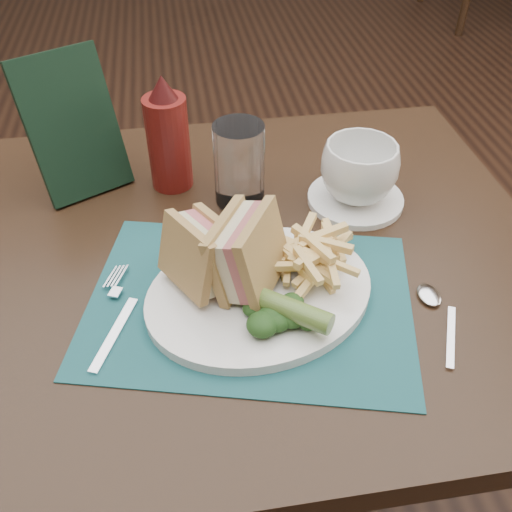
{
  "coord_description": "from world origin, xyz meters",
  "views": [
    {
      "loc": [
        -0.07,
        -1.11,
        1.28
      ],
      "look_at": [
        0.02,
        -0.57,
        0.8
      ],
      "focal_mm": 40.0,
      "sensor_mm": 36.0,
      "label": 1
    }
  ],
  "objects": [
    {
      "name": "spoon",
      "position": [
        0.24,
        -0.68,
        0.76
      ],
      "size": [
        0.09,
        0.15,
        0.01
      ],
      "primitive_type": null,
      "rotation": [
        0.0,
        0.0,
        -0.43
      ],
      "color": "silver",
      "rests_on": "table_main"
    },
    {
      "name": "floor",
      "position": [
        0.0,
        0.0,
        0.0
      ],
      "size": [
        7.0,
        7.0,
        0.0
      ],
      "primitive_type": "plane",
      "color": "black",
      "rests_on": "ground"
    },
    {
      "name": "check_presenter",
      "position": [
        -0.22,
        -0.3,
        0.86
      ],
      "size": [
        0.16,
        0.13,
        0.21
      ],
      "primitive_type": "cube",
      "rotation": [
        -0.31,
        0.0,
        0.48
      ],
      "color": "black",
      "rests_on": "table_main"
    },
    {
      "name": "coffee_cup",
      "position": [
        0.2,
        -0.41,
        0.81
      ],
      "size": [
        0.14,
        0.14,
        0.09
      ],
      "primitive_type": "imported",
      "rotation": [
        0.0,
        0.0,
        0.24
      ],
      "color": "white",
      "rests_on": "saucer"
    },
    {
      "name": "pickle_spear",
      "position": [
        0.04,
        -0.66,
        0.79
      ],
      "size": [
        0.11,
        0.1,
        0.03
      ],
      "primitive_type": "cylinder",
      "rotation": [
        1.54,
        0.0,
        0.89
      ],
      "color": "#486627",
      "rests_on": "plate"
    },
    {
      "name": "saucer",
      "position": [
        0.2,
        -0.41,
        0.76
      ],
      "size": [
        0.19,
        0.19,
        0.01
      ],
      "primitive_type": "cylinder",
      "rotation": [
        0.0,
        0.0,
        -0.28
      ],
      "color": "white",
      "rests_on": "table_main"
    },
    {
      "name": "kale_garnish",
      "position": [
        0.03,
        -0.66,
        0.78
      ],
      "size": [
        0.11,
        0.08,
        0.03
      ],
      "primitive_type": null,
      "color": "#163312",
      "rests_on": "plate"
    },
    {
      "name": "fork",
      "position": [
        -0.17,
        -0.61,
        0.76
      ],
      "size": [
        0.1,
        0.17,
        0.01
      ],
      "primitive_type": null,
      "rotation": [
        0.0,
        0.0,
        -0.39
      ],
      "color": "silver",
      "rests_on": "placemat"
    },
    {
      "name": "drinking_glass",
      "position": [
        0.02,
        -0.38,
        0.81
      ],
      "size": [
        0.09,
        0.09,
        0.13
      ],
      "primitive_type": "cylinder",
      "rotation": [
        0.0,
        0.0,
        -0.14
      ],
      "color": "white",
      "rests_on": "table_main"
    },
    {
      "name": "sandwich_half_a",
      "position": [
        -0.07,
        -0.59,
        0.82
      ],
      "size": [
        0.11,
        0.12,
        0.1
      ],
      "primitive_type": null,
      "rotation": [
        0.0,
        0.24,
        0.53
      ],
      "color": "tan",
      "rests_on": "plate"
    },
    {
      "name": "placemat",
      "position": [
        0.0,
        -0.61,
        0.75
      ],
      "size": [
        0.47,
        0.39,
        0.0
      ],
      "primitive_type": "cube",
      "rotation": [
        0.0,
        0.0,
        -0.26
      ],
      "color": "#194E52",
      "rests_on": "table_main"
    },
    {
      "name": "table_main",
      "position": [
        0.0,
        -0.5,
        0.38
      ],
      "size": [
        0.9,
        0.75,
        0.75
      ],
      "primitive_type": null,
      "color": "black",
      "rests_on": "ground"
    },
    {
      "name": "sandwich_half_b",
      "position": [
        -0.01,
        -0.58,
        0.82
      ],
      "size": [
        0.12,
        0.13,
        0.11
      ],
      "primitive_type": null,
      "rotation": [
        0.0,
        -0.24,
        -0.53
      ],
      "color": "tan",
      "rests_on": "plate"
    },
    {
      "name": "plate",
      "position": [
        0.02,
        -0.6,
        0.76
      ],
      "size": [
        0.36,
        0.32,
        0.01
      ],
      "primitive_type": null,
      "rotation": [
        0.0,
        0.0,
        0.29
      ],
      "color": "white",
      "rests_on": "placemat"
    },
    {
      "name": "ketchup_bottle",
      "position": [
        -0.08,
        -0.32,
        0.84
      ],
      "size": [
        0.09,
        0.09,
        0.19
      ],
      "primitive_type": null,
      "rotation": [
        0.0,
        0.0,
        -0.41
      ],
      "color": "#5C130F",
      "rests_on": "table_main"
    },
    {
      "name": "fries_pile",
      "position": [
        0.09,
        -0.58,
        0.8
      ],
      "size": [
        0.18,
        0.2,
        0.06
      ],
      "primitive_type": null,
      "color": "#ECC876",
      "rests_on": "plate"
    }
  ]
}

